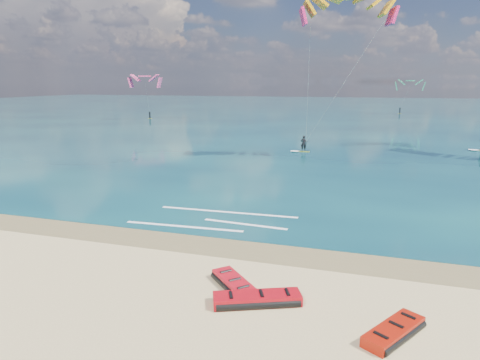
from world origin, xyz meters
name	(u,v)px	position (x,y,z in m)	size (l,w,h in m)	color
ground	(302,141)	(0.00, 40.00, 0.00)	(320.00, 320.00, 0.00)	tan
wet_sand_strip	(182,242)	(0.00, 3.00, 0.00)	(320.00, 2.40, 0.01)	brown
sea	(340,110)	(0.00, 104.00, 0.02)	(320.00, 200.00, 0.04)	#0A293A
packed_kite_left	(257,304)	(4.93, -1.58, 0.00)	(3.24, 1.18, 0.43)	#B00913
packed_kite_mid	(233,287)	(3.78, -0.67, 0.00)	(2.43, 1.13, 0.41)	red
packed_kite_right	(393,337)	(9.36, -2.27, 0.00)	(2.63, 1.11, 0.40)	#A41507
kitesurfer_main	(325,72)	(3.71, 28.56, 8.37)	(11.61, 7.91, 16.37)	#D3ED1B
shoreline_foam	(218,219)	(0.52, 6.63, 0.04)	(8.78, 3.66, 0.01)	white
distant_kites	(393,95)	(12.05, 75.53, 4.98)	(81.70, 32.61, 12.33)	#36956E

